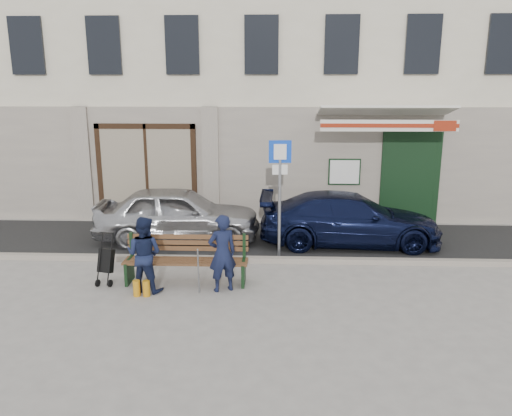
# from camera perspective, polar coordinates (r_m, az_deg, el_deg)

# --- Properties ---
(ground) EXTENTS (80.00, 80.00, 0.00)m
(ground) POSITION_cam_1_polar(r_m,az_deg,el_deg) (9.57, -0.34, -9.30)
(ground) COLOR #9E9991
(ground) RESTS_ON ground
(asphalt_lane) EXTENTS (60.00, 3.20, 0.01)m
(asphalt_lane) POSITION_cam_1_polar(r_m,az_deg,el_deg) (12.48, 0.32, -3.69)
(asphalt_lane) COLOR #282828
(asphalt_lane) RESTS_ON ground
(curb) EXTENTS (60.00, 0.18, 0.12)m
(curb) POSITION_cam_1_polar(r_m,az_deg,el_deg) (10.95, 0.02, -5.93)
(curb) COLOR #9E9384
(curb) RESTS_ON ground
(building) EXTENTS (20.00, 8.27, 10.00)m
(building) POSITION_cam_1_polar(r_m,az_deg,el_deg) (17.30, 1.02, 17.83)
(building) COLOR beige
(building) RESTS_ON ground
(car_silver) EXTENTS (4.11, 1.85, 1.37)m
(car_silver) POSITION_cam_1_polar(r_m,az_deg,el_deg) (12.44, -8.92, -0.67)
(car_silver) COLOR #B1B2B6
(car_silver) RESTS_ON ground
(car_navy) EXTENTS (4.35, 1.82, 1.25)m
(car_navy) POSITION_cam_1_polar(r_m,az_deg,el_deg) (12.24, 10.66, -1.25)
(car_navy) COLOR black
(car_navy) RESTS_ON ground
(parking_sign) EXTENTS (0.49, 0.09, 2.62)m
(parking_sign) POSITION_cam_1_polar(r_m,az_deg,el_deg) (10.87, 2.74, 3.17)
(parking_sign) COLOR gray
(parking_sign) RESTS_ON ground
(bench) EXTENTS (2.40, 1.17, 0.98)m
(bench) POSITION_cam_1_polar(r_m,az_deg,el_deg) (9.82, -8.27, -5.95)
(bench) COLOR brown
(bench) RESTS_ON ground
(man) EXTENTS (0.64, 0.54, 1.48)m
(man) POSITION_cam_1_polar(r_m,az_deg,el_deg) (9.29, -3.88, -5.18)
(man) COLOR #131935
(man) RESTS_ON ground
(woman) EXTENTS (0.81, 0.69, 1.44)m
(woman) POSITION_cam_1_polar(r_m,az_deg,el_deg) (9.51, -12.66, -5.17)
(woman) COLOR #151D3B
(woman) RESTS_ON ground
(stroller) EXTENTS (0.34, 0.45, 0.99)m
(stroller) POSITION_cam_1_polar(r_m,az_deg,el_deg) (10.14, -16.78, -5.90)
(stroller) COLOR black
(stroller) RESTS_ON ground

